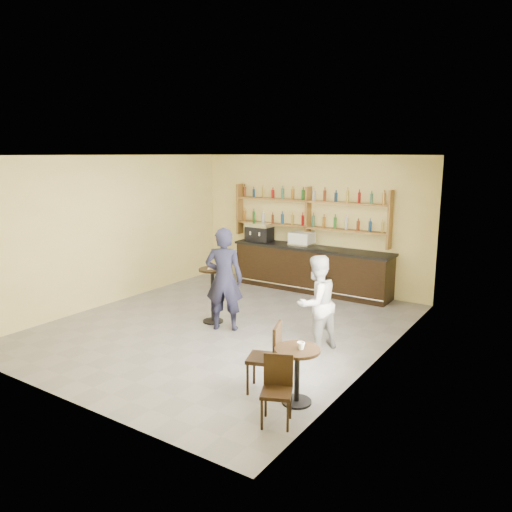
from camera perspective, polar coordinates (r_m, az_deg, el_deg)
The scene contains 23 objects.
floor at distance 9.64m, azimuth -3.65°, elevation -7.98°, with size 7.00×7.00×0.00m, color slate.
ceiling at distance 9.08m, azimuth -3.91°, elevation 11.42°, with size 7.00×7.00×0.00m, color white.
wall_back at distance 12.16m, azimuth 6.24°, elevation 3.87°, with size 7.00×7.00×0.00m, color #E2D280.
wall_front at distance 6.83m, azimuth -21.78°, elevation -3.02°, with size 7.00×7.00×0.00m, color #E2D280.
wall_left at distance 11.27m, azimuth -16.05°, elevation 2.87°, with size 7.00×7.00×0.00m, color #E2D280.
wall_right at distance 7.82m, azimuth 14.05°, elevation -0.76°, with size 7.00×7.00×0.00m, color #E2D280.
window_pane at distance 6.70m, azimuth 10.61°, elevation -1.77°, with size 2.00×2.00×0.00m, color white.
window_frame at distance 6.71m, azimuth 10.56°, elevation -1.76°, with size 0.04×1.70×2.10m, color black, non-canonical shape.
shelf_unit at distance 12.02m, azimuth 5.97°, elevation 4.79°, with size 4.00×0.26×1.40m, color brown, non-canonical shape.
liquor_bottles at distance 12.00m, azimuth 5.99°, elevation 5.60°, with size 3.68×0.10×1.00m, color #8C5919, non-canonical shape.
bar_counter at distance 11.95m, azimuth 6.32°, elevation -1.48°, with size 3.94×0.77×1.07m, color black, non-canonical shape.
espresso_machine at distance 12.52m, azimuth 0.40°, elevation 2.75°, with size 0.64×0.41×0.45m, color black, non-canonical shape.
pastry_case at distance 11.93m, azimuth 5.23°, elevation 1.94°, with size 0.54×0.43×0.33m, color silver, non-canonical shape.
pedestal_table at distance 9.71m, azimuth -4.98°, elevation -4.52°, with size 0.52×0.52×1.07m, color black, non-canonical shape.
napkin at distance 9.58m, azimuth -5.03°, elevation -1.43°, with size 0.16×0.16×0.00m, color white.
donut at distance 9.56m, azimuth -5.03°, elevation -1.30°, with size 0.13×0.13×0.05m, color gold.
cup_pedestal at distance 9.56m, azimuth -4.01°, elevation -1.17°, with size 0.12×0.12×0.09m, color white.
man_main at distance 9.20m, azimuth -3.66°, elevation -2.66°, with size 0.70×0.46×1.92m, color black.
cafe_table at distance 6.72m, azimuth 4.70°, elevation -13.49°, with size 0.60×0.60×0.76m, color black, non-canonical shape.
cup_cafe at distance 6.53m, azimuth 5.15°, elevation -10.18°, with size 0.10×0.10×0.10m, color white.
chair_west at distance 6.97m, azimuth 0.87°, elevation -11.52°, with size 0.42×0.42×0.98m, color black, non-canonical shape.
chair_south at distance 6.21m, azimuth 2.36°, elevation -15.26°, with size 0.36×0.36×0.84m, color black, non-canonical shape.
patron_second at distance 8.34m, azimuth 6.91°, elevation -5.35°, with size 0.78×0.61×1.61m, color #ACACB1.
Camera 1 is at (5.49, -7.23, 3.23)m, focal length 35.00 mm.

